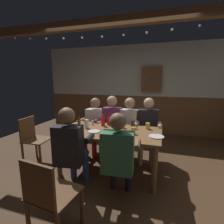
# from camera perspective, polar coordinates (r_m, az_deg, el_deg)

# --- Properties ---
(ground_plane) EXTENTS (6.84, 6.84, 0.00)m
(ground_plane) POSITION_cam_1_polar(r_m,az_deg,el_deg) (3.02, -1.85, -21.00)
(ground_plane) COLOR #4C331E
(back_wall_upper) EXTENTS (5.70, 0.12, 1.49)m
(back_wall_upper) POSITION_cam_1_polar(r_m,az_deg,el_deg) (5.17, 7.93, 13.77)
(back_wall_upper) COLOR beige
(back_wall_wainscot) EXTENTS (5.70, 0.12, 1.12)m
(back_wall_wainscot) POSITION_cam_1_polar(r_m,az_deg,el_deg) (5.27, 7.56, -0.50)
(back_wall_wainscot) COLOR brown
(back_wall_wainscot) RESTS_ON ground_plane
(ceiling_beam) EXTENTS (5.13, 0.14, 0.16)m
(ceiling_beam) POSITION_cam_1_polar(r_m,az_deg,el_deg) (3.07, 0.49, 28.48)
(ceiling_beam) COLOR brown
(dining_table) EXTENTS (1.71, 0.91, 0.75)m
(dining_table) POSITION_cam_1_polar(r_m,az_deg,el_deg) (2.89, -0.76, -8.28)
(dining_table) COLOR brown
(dining_table) RESTS_ON ground_plane
(person_0) EXTENTS (0.55, 0.54, 1.21)m
(person_0) POSITION_cam_1_polar(r_m,az_deg,el_deg) (3.70, -6.04, -3.54)
(person_0) COLOR silver
(person_0) RESTS_ON ground_plane
(person_1) EXTENTS (0.54, 0.55, 1.26)m
(person_1) POSITION_cam_1_polar(r_m,az_deg,el_deg) (3.57, -0.40, -3.62)
(person_1) COLOR #6B2D66
(person_1) RESTS_ON ground_plane
(person_2) EXTENTS (0.55, 0.55, 1.24)m
(person_2) POSITION_cam_1_polar(r_m,az_deg,el_deg) (3.47, 5.52, -4.40)
(person_2) COLOR silver
(person_2) RESTS_ON ground_plane
(person_3) EXTENTS (0.54, 0.55, 1.25)m
(person_3) POSITION_cam_1_polar(r_m,az_deg,el_deg) (3.41, 12.13, -4.86)
(person_3) COLOR black
(person_3) RESTS_ON ground_plane
(person_4) EXTENTS (0.55, 0.57, 1.25)m
(person_4) POSITION_cam_1_polar(r_m,az_deg,el_deg) (2.44, -13.90, -11.38)
(person_4) COLOR black
(person_4) RESTS_ON ground_plane
(person_5) EXTENTS (0.55, 0.52, 1.22)m
(person_5) POSITION_cam_1_polar(r_m,az_deg,el_deg) (2.18, 2.21, -14.16)
(person_5) COLOR #33724C
(person_5) RESTS_ON ground_plane
(chair_empty_near_right) EXTENTS (0.49, 0.49, 0.88)m
(chair_empty_near_right) POSITION_cam_1_polar(r_m,az_deg,el_deg) (1.93, -20.74, -25.29)
(chair_empty_near_right) COLOR brown
(chair_empty_near_right) RESTS_ON ground_plane
(chair_empty_near_left) EXTENTS (0.46, 0.46, 0.88)m
(chair_empty_near_left) POSITION_cam_1_polar(r_m,az_deg,el_deg) (3.64, -25.28, -8.09)
(chair_empty_near_left) COLOR brown
(chair_empty_near_left) RESTS_ON ground_plane
(table_candle) EXTENTS (0.04, 0.04, 0.08)m
(table_candle) POSITION_cam_1_polar(r_m,az_deg,el_deg) (3.22, -6.66, -3.66)
(table_candle) COLOR #F9E08C
(table_candle) RESTS_ON dining_table
(condiment_caddy) EXTENTS (0.14, 0.10, 0.05)m
(condiment_caddy) POSITION_cam_1_polar(r_m,az_deg,el_deg) (2.96, -11.99, -5.45)
(condiment_caddy) COLOR #B2B7BC
(condiment_caddy) RESTS_ON dining_table
(plate_0) EXTENTS (0.23, 0.23, 0.01)m
(plate_0) POSITION_cam_1_polar(r_m,az_deg,el_deg) (2.63, 14.93, -8.10)
(plate_0) COLOR white
(plate_0) RESTS_ON dining_table
(plate_1) EXTENTS (0.20, 0.20, 0.01)m
(plate_1) POSITION_cam_1_polar(r_m,az_deg,el_deg) (2.80, -6.22, -6.62)
(plate_1) COLOR white
(plate_1) RESTS_ON dining_table
(bottle_0) EXTENTS (0.05, 0.05, 0.20)m
(bottle_0) POSITION_cam_1_polar(r_m,az_deg,el_deg) (3.14, -11.14, -3.44)
(bottle_0) COLOR #593314
(bottle_0) RESTS_ON dining_table
(bottle_1) EXTENTS (0.07, 0.07, 0.20)m
(bottle_1) POSITION_cam_1_polar(r_m,az_deg,el_deg) (3.17, -1.05, -3.08)
(bottle_1) COLOR red
(bottle_1) RESTS_ON dining_table
(bottle_2) EXTENTS (0.07, 0.07, 0.22)m
(bottle_2) POSITION_cam_1_polar(r_m,az_deg,el_deg) (3.13, -3.08, -3.11)
(bottle_2) COLOR red
(bottle_2) RESTS_ON dining_table
(pint_glass_0) EXTENTS (0.07, 0.07, 0.11)m
(pint_glass_0) POSITION_cam_1_polar(r_m,az_deg,el_deg) (2.70, 7.21, -6.27)
(pint_glass_0) COLOR #E5C64C
(pint_glass_0) RESTS_ON dining_table
(pint_glass_1) EXTENTS (0.07, 0.07, 0.11)m
(pint_glass_1) POSITION_cam_1_polar(r_m,az_deg,el_deg) (3.00, 12.07, -4.65)
(pint_glass_1) COLOR #E5C64C
(pint_glass_1) RESTS_ON dining_table
(pint_glass_2) EXTENTS (0.08, 0.08, 0.11)m
(pint_glass_2) POSITION_cam_1_polar(r_m,az_deg,el_deg) (3.00, 3.65, -4.43)
(pint_glass_2) COLOR gold
(pint_glass_2) RESTS_ON dining_table
(pint_glass_3) EXTENTS (0.08, 0.08, 0.16)m
(pint_glass_3) POSITION_cam_1_polar(r_m,az_deg,el_deg) (3.02, -8.71, -4.00)
(pint_glass_3) COLOR white
(pint_glass_3) RESTS_ON dining_table
(pint_glass_4) EXTENTS (0.07, 0.07, 0.15)m
(pint_glass_4) POSITION_cam_1_polar(r_m,az_deg,el_deg) (3.00, 7.15, -4.12)
(pint_glass_4) COLOR #4C2D19
(pint_glass_4) RESTS_ON dining_table
(wall_dart_cabinet) EXTENTS (0.56, 0.15, 0.70)m
(wall_dart_cabinet) POSITION_cam_1_polar(r_m,az_deg,el_deg) (4.98, 13.40, 10.88)
(wall_dart_cabinet) COLOR brown
(string_lights) EXTENTS (4.03, 0.04, 0.14)m
(string_lights) POSITION_cam_1_polar(r_m,az_deg,el_deg) (2.98, 0.18, 25.35)
(string_lights) COLOR #F9EAB2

